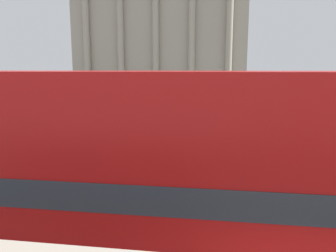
% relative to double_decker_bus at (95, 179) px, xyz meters
% --- Properties ---
extents(double_decker_bus, '(10.77, 2.72, 4.43)m').
position_rel_double_decker_bus_xyz_m(double_decker_bus, '(0.00, 0.00, 0.00)').
color(double_decker_bus, black).
rests_on(double_decker_bus, ground_plane).
extents(plaza_building_left, '(25.49, 12.41, 22.41)m').
position_rel_double_decker_bus_xyz_m(plaza_building_left, '(-6.13, 46.04, 8.74)').
color(plaza_building_left, '#A39984').
rests_on(plaza_building_left, ground_plane).
extents(traffic_light_near, '(0.42, 0.24, 3.47)m').
position_rel_double_decker_bus_xyz_m(traffic_light_near, '(6.14, 7.44, -0.18)').
color(traffic_light_near, black).
rests_on(traffic_light_near, ground_plane).
extents(traffic_light_mid, '(0.42, 0.24, 3.54)m').
position_rel_double_decker_bus_xyz_m(traffic_light_mid, '(6.56, 13.21, -0.14)').
color(traffic_light_mid, black).
rests_on(traffic_light_mid, ground_plane).
extents(traffic_light_far, '(0.42, 0.24, 3.45)m').
position_rel_double_decker_bus_xyz_m(traffic_light_far, '(-1.56, 19.67, -0.19)').
color(traffic_light_far, black).
rests_on(traffic_light_far, ground_plane).
extents(car_white, '(4.20, 1.93, 1.35)m').
position_rel_double_decker_bus_xyz_m(car_white, '(3.98, 22.52, -1.76)').
color(car_white, black).
rests_on(car_white, ground_plane).
extents(car_navy, '(4.20, 1.93, 1.35)m').
position_rel_double_decker_bus_xyz_m(car_navy, '(9.13, 16.44, -1.76)').
color(car_navy, black).
rests_on(car_navy, ground_plane).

